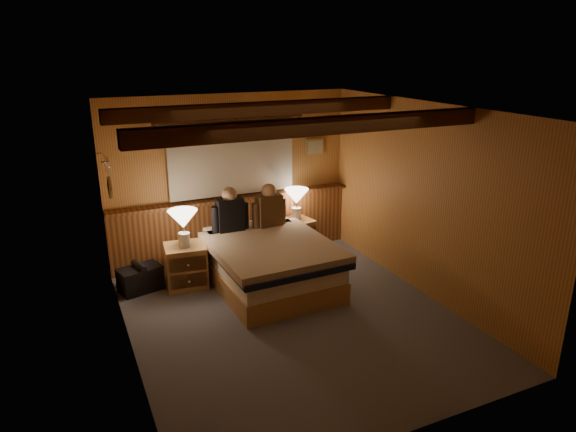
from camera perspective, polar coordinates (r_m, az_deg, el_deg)
floor at (r=6.11m, az=0.47°, el=-11.19°), size 4.20×4.20×0.00m
ceiling at (r=5.35m, az=0.54°, el=11.78°), size 4.20×4.20×0.00m
wall_back at (r=7.49m, az=-6.33°, el=4.25°), size 3.60×0.00×3.60m
wall_left at (r=5.16m, az=-17.93°, el=-3.14°), size 0.00×4.20×4.20m
wall_right at (r=6.55m, az=14.93°, el=1.66°), size 0.00×4.20×4.20m
wall_front at (r=3.97m, az=13.64°, el=-9.40°), size 3.60×0.00×3.60m
wainscot at (r=7.64m, az=-5.99°, el=-1.06°), size 3.60×0.23×0.94m
curtain_window at (r=7.36m, az=-6.24°, el=6.55°), size 2.18×0.09×1.11m
ceiling_beams at (r=5.50m, az=-0.14°, el=11.01°), size 3.60×1.65×0.16m
coat_rail at (r=6.55m, az=-19.43°, el=5.46°), size 0.05×0.55×0.24m
framed_print at (r=7.91m, az=3.02°, el=7.68°), size 0.30×0.04×0.25m
bed at (r=6.70m, az=-2.05°, el=-5.26°), size 1.50×1.89×0.63m
nightstand_left at (r=6.87m, az=-11.26°, el=-5.45°), size 0.56×0.52×0.57m
nightstand_right at (r=7.77m, az=0.83°, el=-2.34°), size 0.55×0.52×0.54m
lamp_left at (r=6.61m, az=-11.58°, el=-0.58°), size 0.38×0.38×0.49m
lamp_right at (r=7.63m, az=0.95°, el=2.00°), size 0.36×0.36×0.47m
person_left at (r=6.95m, az=-6.46°, el=0.38°), size 0.52×0.21×0.63m
person_right at (r=7.10m, az=-2.12°, el=0.85°), size 0.51×0.23×0.62m
duffel_bag at (r=6.93m, az=-16.08°, el=-6.69°), size 0.59×0.44×0.38m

